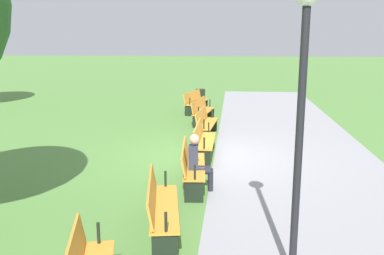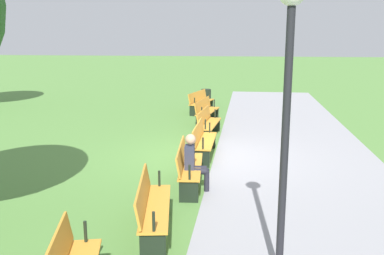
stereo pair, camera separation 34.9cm
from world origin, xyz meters
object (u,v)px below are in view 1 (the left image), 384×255
at_px(person_seated, 198,160).
at_px(bench_4, 191,165).
at_px(bench_5, 160,205).
at_px(bench_0, 195,101).
at_px(lamp_post, 303,77).
at_px(bench_3, 203,139).
at_px(bench_1, 202,110).
at_px(bench_2, 205,122).
at_px(trash_bin, 200,98).

bearing_deg(person_seated, bench_4, -144.90).
xyz_separation_m(bench_4, bench_5, (2.25, -0.28, 0.00)).
relative_size(bench_0, person_seated, 1.67).
relative_size(bench_5, lamp_post, 0.52).
bearing_deg(bench_3, bench_1, -175.31).
distance_m(bench_3, lamp_post, 6.24).
height_order(bench_2, trash_bin, bench_2).
bearing_deg(bench_4, trash_bin, 178.81).
distance_m(bench_3, bench_4, 2.27).
relative_size(bench_3, bench_4, 0.98).
bearing_deg(bench_2, person_seated, 6.67).
xyz_separation_m(bench_2, bench_5, (6.79, -0.28, 0.00)).
height_order(bench_1, trash_bin, bench_1).
height_order(bench_5, trash_bin, bench_5).
bearing_deg(bench_5, lamp_post, 51.58).
distance_m(bench_1, person_seated, 6.99).
height_order(bench_3, bench_5, same).
distance_m(bench_3, trash_bin, 8.46).
xyz_separation_m(bench_1, bench_3, (4.52, 0.37, 0.00)).
bearing_deg(bench_3, lamp_post, 15.98).
distance_m(bench_0, bench_4, 9.04).
bearing_deg(bench_5, bench_3, 165.88).
bearing_deg(bench_5, bench_2, 168.22).
bearing_deg(bench_4, bench_5, -11.75).
bearing_deg(bench_3, bench_5, -4.69).
bearing_deg(lamp_post, bench_3, -164.02).
distance_m(lamp_post, trash_bin, 14.42).
height_order(bench_1, bench_4, same).
bearing_deg(lamp_post, bench_4, -153.07).
relative_size(bench_2, trash_bin, 2.52).
height_order(lamp_post, trash_bin, lamp_post).
xyz_separation_m(bench_4, lamp_post, (3.35, 1.70, 2.20)).
bearing_deg(bench_2, bench_3, 7.06).
height_order(bench_5, lamp_post, lamp_post).
height_order(bench_5, person_seated, person_seated).
distance_m(bench_5, lamp_post, 3.15).
bearing_deg(bench_2, bench_1, -168.25).
bearing_deg(person_seated, bench_3, 176.88).
xyz_separation_m(bench_5, trash_bin, (-12.94, -0.38, -0.09)).
bearing_deg(bench_3, trash_bin, -174.90).
distance_m(bench_1, bench_3, 4.53).
distance_m(bench_1, bench_4, 6.79).
relative_size(bench_2, bench_5, 0.99).
xyz_separation_m(bench_1, person_seated, (6.98, 0.44, 0.16)).
bearing_deg(bench_4, lamp_post, 22.21).
relative_size(bench_0, bench_1, 1.00).
xyz_separation_m(bench_2, bench_4, (4.53, 0.00, 0.00)).
xyz_separation_m(person_seated, trash_bin, (-10.88, -0.82, -0.24)).
relative_size(bench_4, person_seated, 1.65).
distance_m(bench_2, bench_5, 6.79).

